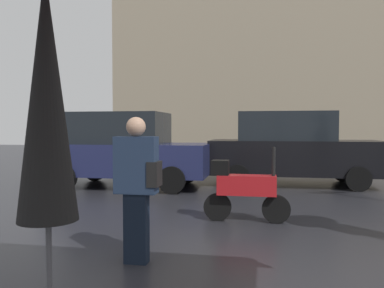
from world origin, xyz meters
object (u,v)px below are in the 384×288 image
object	(u,v)px
parked_scooter	(244,188)
parked_car_right	(291,148)
folded_patio_umbrella_near	(47,110)
pedestrian_with_bag	(137,181)
parked_car_left	(127,149)

from	to	relation	value
parked_scooter	parked_car_right	distance (m)	4.62
folded_patio_umbrella_near	pedestrian_with_bag	xyz separation A→B (m)	(-0.09, 2.01, -0.70)
folded_patio_umbrella_near	parked_scooter	size ratio (longest dim) A/B	1.77
pedestrian_with_bag	parked_car_left	world-z (taller)	parked_car_left
folded_patio_umbrella_near	parked_car_right	distance (m)	8.91
folded_patio_umbrella_near	parked_scooter	bearing A→B (deg)	76.33
parked_scooter	parked_car_left	size ratio (longest dim) A/B	0.33
pedestrian_with_bag	parked_car_right	bearing A→B (deg)	-44.14
folded_patio_umbrella_near	pedestrian_with_bag	size ratio (longest dim) A/B	1.51
parked_scooter	parked_car_right	size ratio (longest dim) A/B	0.31
parked_car_left	parked_car_right	size ratio (longest dim) A/B	0.94
folded_patio_umbrella_near	parked_car_right	bearing A→B (deg)	76.32
pedestrian_with_bag	parked_scooter	distance (m)	2.45
folded_patio_umbrella_near	pedestrian_with_bag	distance (m)	2.13
folded_patio_umbrella_near	parked_car_right	size ratio (longest dim) A/B	0.56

